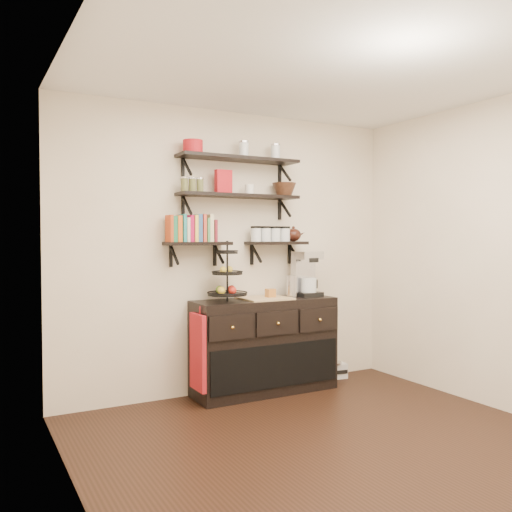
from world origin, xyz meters
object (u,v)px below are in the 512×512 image
object	(u,v)px
sideboard	(265,345)
coffee_maker	(306,275)
radio	(332,370)
fruit_stand	(227,281)

from	to	relation	value
sideboard	coffee_maker	world-z (taller)	coffee_maker
coffee_maker	radio	world-z (taller)	coffee_maker
sideboard	coffee_maker	size ratio (longest dim) A/B	3.11
radio	fruit_stand	bearing A→B (deg)	-167.94
coffee_maker	radio	xyz separation A→B (m)	(0.39, 0.07, -1.03)
sideboard	fruit_stand	xyz separation A→B (m)	(-0.39, 0.00, 0.63)
radio	coffee_maker	bearing A→B (deg)	-162.19
fruit_stand	sideboard	bearing A→B (deg)	-0.59
sideboard	fruit_stand	distance (m)	0.74
coffee_maker	sideboard	bearing A→B (deg)	179.82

